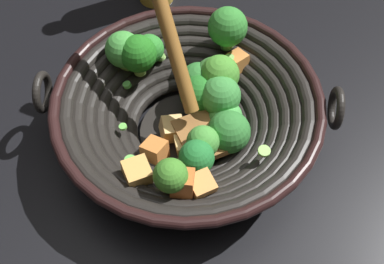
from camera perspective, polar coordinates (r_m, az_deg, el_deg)
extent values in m
plane|color=black|center=(0.64, -0.50, -0.34)|extent=(4.00, 4.00, 0.00)
cylinder|color=black|center=(0.64, -0.50, -0.08)|extent=(0.13, 0.13, 0.01)
torus|color=black|center=(0.63, -0.51, 0.60)|extent=(0.17, 0.17, 0.02)
torus|color=black|center=(0.62, -0.51, 1.04)|extent=(0.20, 0.20, 0.02)
torus|color=black|center=(0.62, -0.52, 1.49)|extent=(0.22, 0.22, 0.02)
torus|color=black|center=(0.61, -0.53, 1.94)|extent=(0.25, 0.25, 0.02)
torus|color=black|center=(0.60, -0.53, 2.41)|extent=(0.27, 0.27, 0.02)
torus|color=black|center=(0.60, -0.54, 2.89)|extent=(0.30, 0.30, 0.02)
torus|color=black|center=(0.59, -0.54, 3.38)|extent=(0.32, 0.32, 0.02)
torus|color=black|center=(0.58, -0.55, 3.88)|extent=(0.34, 0.34, 0.01)
torus|color=black|center=(0.62, -17.61, 4.60)|extent=(0.05, 0.04, 0.05)
torus|color=black|center=(0.60, 17.01, 2.77)|extent=(0.05, 0.04, 0.05)
cylinder|color=#589043|center=(0.66, 4.17, 10.68)|extent=(0.03, 0.03, 0.02)
sphere|color=#31802E|center=(0.64, 4.33, 12.56)|extent=(0.05, 0.05, 0.05)
cylinder|color=#699D37|center=(0.65, 3.22, 5.00)|extent=(0.02, 0.03, 0.03)
sphere|color=#458D2D|center=(0.62, 3.36, 6.92)|extent=(0.05, 0.05, 0.05)
cylinder|color=#6EAC40|center=(0.57, 0.53, -4.45)|extent=(0.02, 0.02, 0.02)
sphere|color=#227330|center=(0.55, 0.55, -3.10)|extent=(0.04, 0.04, 0.04)
cylinder|color=#70AE47|center=(0.67, -5.02, 8.53)|extent=(0.02, 0.02, 0.02)
sphere|color=#2E842C|center=(0.65, -5.17, 9.97)|extent=(0.04, 0.04, 0.04)
cylinder|color=#56943F|center=(0.64, 0.75, 3.07)|extent=(0.02, 0.02, 0.01)
sphere|color=#216821|center=(0.62, 0.77, 4.65)|extent=(0.05, 0.05, 0.05)
cylinder|color=#6C8F4D|center=(0.63, 3.32, 2.50)|extent=(0.03, 0.03, 0.03)
sphere|color=#38873A|center=(0.61, 3.47, 4.38)|extent=(0.05, 0.05, 0.05)
cylinder|color=#8ABC4B|center=(0.65, -6.31, 7.62)|extent=(0.02, 0.02, 0.02)
sphere|color=#22711C|center=(0.63, -6.55, 9.39)|extent=(0.05, 0.05, 0.05)
cylinder|color=#6C9F48|center=(0.53, -2.53, -6.46)|extent=(0.02, 0.02, 0.01)
sphere|color=#3E8128|center=(0.51, -2.62, -5.29)|extent=(0.04, 0.04, 0.04)
cylinder|color=#5F8E4C|center=(0.63, 3.92, 0.49)|extent=(0.02, 0.02, 0.01)
sphere|color=green|center=(0.61, 4.05, 1.83)|extent=(0.04, 0.04, 0.04)
cylinder|color=#77A442|center=(0.66, -8.02, 8.21)|extent=(0.03, 0.03, 0.02)
sphere|color=green|center=(0.64, -8.29, 9.83)|extent=(0.05, 0.05, 0.05)
cylinder|color=#6BA348|center=(0.61, 4.28, -1.61)|extent=(0.02, 0.02, 0.02)
sphere|color=#2E7530|center=(0.59, 4.46, 0.00)|extent=(0.05, 0.05, 0.05)
cylinder|color=#69974B|center=(0.66, 2.65, 4.73)|extent=(0.03, 0.03, 0.02)
sphere|color=#3C7733|center=(0.63, 2.77, 6.66)|extent=(0.06, 0.06, 0.06)
cylinder|color=#709C3F|center=(0.59, 1.28, -2.56)|extent=(0.02, 0.02, 0.02)
sphere|color=#439237|center=(0.56, 1.33, -1.19)|extent=(0.04, 0.04, 0.04)
cylinder|color=#75B556|center=(0.66, 0.82, 4.20)|extent=(0.02, 0.02, 0.02)
sphere|color=#2F7A31|center=(0.64, 0.86, 5.97)|extent=(0.06, 0.06, 0.06)
cube|color=#D5883E|center=(0.53, 1.06, -6.57)|extent=(0.03, 0.03, 0.03)
cube|color=#DFA04C|center=(0.54, -6.67, -4.98)|extent=(0.04, 0.03, 0.03)
cube|color=orange|center=(0.59, -4.53, -2.34)|extent=(0.04, 0.04, 0.03)
cube|color=#DDB064|center=(0.61, -2.56, 0.51)|extent=(0.04, 0.04, 0.03)
cube|color=#DFB563|center=(0.60, -0.88, -1.62)|extent=(0.03, 0.03, 0.03)
cube|color=#C3642B|center=(0.52, -1.15, -6.15)|extent=(0.04, 0.04, 0.03)
cube|color=#E28741|center=(0.66, 5.51, 8.48)|extent=(0.03, 0.03, 0.03)
cylinder|color=#56B247|center=(0.64, -7.86, 5.67)|extent=(0.02, 0.02, 0.01)
cylinder|color=#99D166|center=(0.67, -3.74, 9.01)|extent=(0.02, 0.02, 0.01)
cylinder|color=#99D166|center=(0.64, 1.26, 3.28)|extent=(0.02, 0.02, 0.01)
cylinder|color=#6BC651|center=(0.60, 0.28, -0.19)|extent=(0.02, 0.02, 0.01)
cylinder|color=#99D166|center=(0.65, 4.54, 8.84)|extent=(0.02, 0.02, 0.01)
cylinder|color=#6BC651|center=(0.60, -8.35, 0.64)|extent=(0.01, 0.01, 0.00)
cylinder|color=#99D166|center=(0.55, 8.72, -2.30)|extent=(0.02, 0.02, 0.01)
cylinder|color=#6BC651|center=(0.57, -7.48, -3.45)|extent=(0.02, 0.02, 0.01)
cube|color=brown|center=(0.59, 0.94, -0.64)|extent=(0.08, 0.06, 0.01)
cylinder|color=#925D27|center=(0.57, -3.32, 13.68)|extent=(0.17, 0.04, 0.19)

